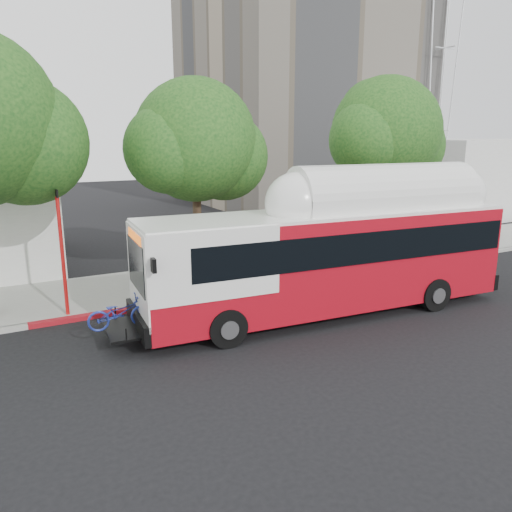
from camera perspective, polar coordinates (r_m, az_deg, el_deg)
The scene contains 10 objects.
ground at distance 17.27m, azimuth 4.12°, elevation -7.83°, with size 120.00×120.00×0.00m, color black.
sidewalk at distance 22.71m, azimuth -4.65°, elevation -2.36°, with size 60.00×5.00×0.15m, color gray.
curb_strip at distance 20.45m, azimuth -1.72°, elevation -4.13°, with size 60.00×0.30×0.15m, color gray.
red_curb_segment at distance 19.37m, azimuth -9.72°, elevation -5.33°, with size 10.00×0.32×0.16m, color maroon.
street_tree_mid at distance 21.21m, azimuth -5.97°, elevation 12.46°, with size 5.75×5.00×8.62m.
street_tree_right at distance 26.54m, azimuth 15.22°, elevation 13.03°, with size 6.21×5.40×9.18m.
apartment_tower at distance 50.65m, azimuth 4.92°, elevation 26.44°, with size 18.00×18.00×37.00m.
horizon_block at distance 48.77m, azimuth 24.67°, elevation 8.48°, with size 20.00×12.00×6.00m, color silver.
transit_bus at distance 17.96m, azimuth 8.53°, elevation -0.42°, with size 14.60×3.92×4.27m.
signal_pole at distance 18.38m, azimuth -21.26°, elevation 0.21°, with size 0.13×0.43×4.55m.
Camera 1 is at (-8.65, -13.56, 6.29)m, focal length 35.00 mm.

